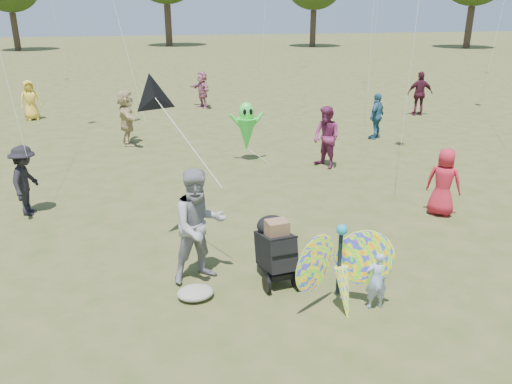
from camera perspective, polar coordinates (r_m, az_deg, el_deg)
ground at (r=8.31m, az=3.80°, el=-10.56°), size 160.00×160.00×0.00m
child_girl at (r=7.71m, az=13.60°, el=-9.71°), size 0.35×0.24×0.95m
adult_man at (r=8.09m, az=-6.49°, el=-3.87°), size 1.09×0.94×1.92m
grey_bag at (r=7.97m, az=-6.95°, el=-11.37°), size 0.57×0.47×0.18m
crowd_a at (r=11.43m, az=20.66°, el=1.06°), size 0.85×0.84×1.48m
crowd_b at (r=11.79m, az=-24.84°, el=1.19°), size 0.74×1.08×1.54m
crowd_c at (r=17.67m, az=13.62°, el=8.42°), size 0.95×0.88×1.57m
crowd_d at (r=16.90m, az=-14.56°, el=8.22°), size 0.71×1.72×1.80m
crowd_e at (r=14.09m, az=8.03°, el=6.19°), size 0.91×1.02×1.73m
crowd_g at (r=22.13m, az=-24.38°, el=9.53°), size 0.89×0.72×1.58m
crowd_h at (r=22.18m, az=18.22°, el=10.63°), size 1.13×0.65×1.81m
crowd_j at (r=22.98m, az=-6.17°, el=11.58°), size 0.99×1.57×1.62m
jogging_stroller at (r=8.19m, az=2.19°, el=-6.12°), size 0.56×1.08×1.09m
butterfly_kite at (r=7.43m, az=9.76°, el=-8.89°), size 1.74×0.75×1.59m
delta_kite_rig at (r=8.84m, az=-11.47°, el=10.53°), size 1.37×1.60×1.69m
alien_kite at (r=14.51m, az=-1.09°, el=7.23°), size 1.12×0.69×1.74m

